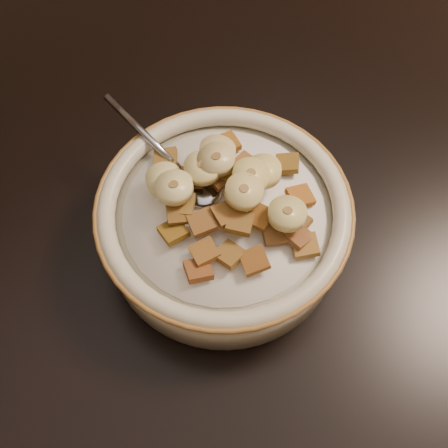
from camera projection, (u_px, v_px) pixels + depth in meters
floor at (278, 311)px, 1.33m from camera, size 4.00×4.50×0.10m
table at (335, 72)px, 0.65m from camera, size 1.41×0.92×0.04m
cereal_bowl at (224, 227)px, 0.50m from camera, size 0.21×0.21×0.05m
milk at (224, 213)px, 0.47m from camera, size 0.17×0.17×0.00m
spoon at (197, 186)px, 0.48m from camera, size 0.04×0.05×0.01m
cereal_square_0 at (298, 236)px, 0.45m from camera, size 0.02×0.02×0.01m
cereal_square_1 at (202, 222)px, 0.45m from camera, size 0.03×0.03×0.01m
cereal_square_2 at (306, 246)px, 0.45m from camera, size 0.03×0.03×0.01m
cereal_square_3 at (240, 223)px, 0.45m from camera, size 0.03×0.03×0.01m
cereal_square_4 at (227, 143)px, 0.50m from camera, size 0.02×0.02×0.01m
cereal_square_5 at (300, 196)px, 0.47m from camera, size 0.03×0.03×0.01m
cereal_square_6 at (275, 233)px, 0.45m from camera, size 0.03×0.03×0.01m
cereal_square_7 at (254, 261)px, 0.44m from camera, size 0.03×0.03×0.01m
cereal_square_8 at (166, 159)px, 0.49m from camera, size 0.03×0.03×0.01m
cereal_square_9 at (179, 212)px, 0.45m from camera, size 0.03×0.03×0.01m
cereal_square_10 at (226, 214)px, 0.45m from camera, size 0.02×0.02×0.01m
cereal_square_11 at (198, 270)px, 0.44m from camera, size 0.03×0.03×0.01m
cereal_square_12 at (192, 177)px, 0.47m from camera, size 0.03×0.03×0.01m
cereal_square_13 at (246, 165)px, 0.48m from camera, size 0.02×0.02×0.01m
cereal_square_14 at (205, 252)px, 0.44m from camera, size 0.02×0.02×0.01m
cereal_square_15 at (182, 204)px, 0.46m from camera, size 0.03×0.03×0.01m
cereal_square_16 at (287, 164)px, 0.49m from camera, size 0.03×0.03×0.01m
cereal_square_17 at (229, 254)px, 0.44m from camera, size 0.02×0.02×0.01m
cereal_square_18 at (227, 171)px, 0.47m from camera, size 0.03×0.03×0.01m
cereal_square_19 at (220, 176)px, 0.47m from camera, size 0.02×0.02×0.01m
cereal_square_20 at (296, 223)px, 0.46m from camera, size 0.02×0.02×0.01m
cereal_square_21 at (260, 216)px, 0.45m from camera, size 0.03×0.03×0.01m
cereal_square_22 at (173, 231)px, 0.45m from camera, size 0.02×0.02×0.01m
banana_slice_0 at (164, 180)px, 0.47m from camera, size 0.04×0.04×0.01m
banana_slice_1 at (251, 176)px, 0.45m from camera, size 0.04×0.04×0.01m
banana_slice_2 at (287, 214)px, 0.44m from camera, size 0.04×0.04×0.01m
banana_slice_3 at (244, 192)px, 0.45m from camera, size 0.03×0.03×0.01m
banana_slice_4 at (203, 168)px, 0.46m from camera, size 0.04×0.04×0.01m
banana_slice_5 at (216, 160)px, 0.46m from camera, size 0.04×0.04×0.01m
banana_slice_6 at (263, 171)px, 0.47m from camera, size 0.04×0.04×0.01m
banana_slice_7 at (217, 151)px, 0.47m from camera, size 0.04×0.04×0.02m
banana_slice_8 at (174, 188)px, 0.45m from camera, size 0.04×0.04×0.01m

